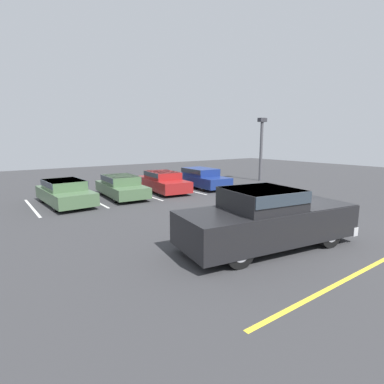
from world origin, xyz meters
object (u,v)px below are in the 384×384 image
pickup_truck (268,218)px  light_post (261,144)px  parked_sedan_b (121,186)px  parked_sedan_c (163,181)px  parked_sedan_d (201,177)px  parked_sedan_a (65,192)px

pickup_truck → light_post: (11.12, 10.20, 1.93)m
parked_sedan_b → light_post: 11.84m
parked_sedan_c → parked_sedan_d: bearing=95.4°
parked_sedan_c → parked_sedan_d: 2.95m
parked_sedan_b → parked_sedan_c: size_ratio=0.98×
pickup_truck → parked_sedan_b: (-0.51, 10.11, -0.25)m
parked_sedan_c → light_post: bearing=95.1°
parked_sedan_c → parked_sedan_d: (2.95, -0.02, 0.02)m
parked_sedan_a → parked_sedan_b: (3.06, 0.20, -0.00)m
parked_sedan_b → parked_sedan_c: parked_sedan_c is taller
parked_sedan_a → light_post: 14.85m
pickup_truck → parked_sedan_b: pickup_truck is taller
parked_sedan_d → pickup_truck: bearing=-24.2°
light_post → parked_sedan_b: bearing=-179.6°
parked_sedan_c → light_post: (8.80, -0.09, 2.18)m
parked_sedan_a → parked_sedan_b: size_ratio=0.98×
pickup_truck → parked_sedan_b: size_ratio=1.30×
parked_sedan_c → light_post: light_post is taller
pickup_truck → parked_sedan_c: pickup_truck is taller
parked_sedan_b → parked_sedan_d: 5.78m
parked_sedan_a → parked_sedan_c: parked_sedan_c is taller
parked_sedan_a → parked_sedan_d: size_ratio=0.94×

